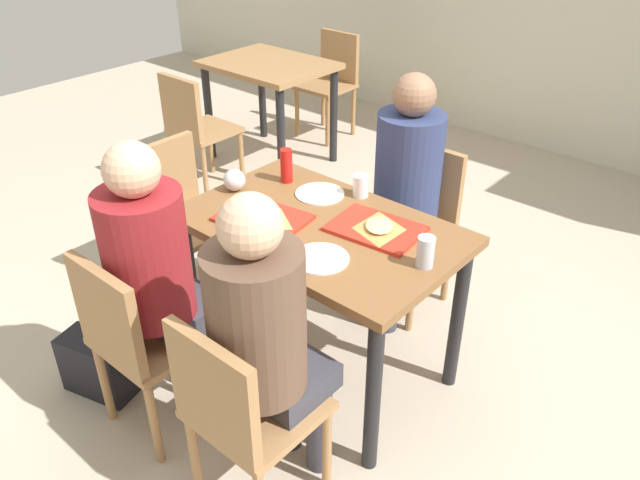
% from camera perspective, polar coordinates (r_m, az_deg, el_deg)
% --- Properties ---
extents(ground_plane, '(10.00, 10.00, 0.02)m').
position_cam_1_polar(ground_plane, '(3.05, 0.00, -11.37)').
color(ground_plane, '#B7A893').
extents(main_table, '(1.16, 0.73, 0.77)m').
position_cam_1_polar(main_table, '(2.64, 0.00, -0.64)').
color(main_table, brown).
rests_on(main_table, ground_plane).
extents(chair_near_left, '(0.40, 0.40, 0.85)m').
position_cam_1_polar(chair_near_left, '(2.53, -16.42, -8.32)').
color(chair_near_left, '#9E7247').
rests_on(chair_near_left, ground_plane).
extents(chair_near_right, '(0.40, 0.40, 0.85)m').
position_cam_1_polar(chair_near_right, '(2.17, -7.38, -15.07)').
color(chair_near_right, '#9E7247').
rests_on(chair_near_right, ground_plane).
extents(chair_far_side, '(0.40, 0.40, 0.85)m').
position_cam_1_polar(chair_far_side, '(3.25, 8.67, 2.20)').
color(chair_far_side, '#9E7247').
rests_on(chair_far_side, ground_plane).
extents(chair_left_end, '(0.40, 0.40, 0.85)m').
position_cam_1_polar(chair_left_end, '(3.35, -12.60, 2.72)').
color(chair_left_end, '#9E7247').
rests_on(chair_left_end, ground_plane).
extents(person_in_red, '(0.32, 0.42, 1.26)m').
position_cam_1_polar(person_in_red, '(2.45, -14.61, -2.37)').
color(person_in_red, '#383842').
rests_on(person_in_red, ground_plane).
extents(person_in_brown_jacket, '(0.32, 0.42, 1.26)m').
position_cam_1_polar(person_in_brown_jacket, '(2.07, -4.98, -8.31)').
color(person_in_brown_jacket, '#383842').
rests_on(person_in_brown_jacket, ground_plane).
extents(person_far_side, '(0.32, 0.42, 1.26)m').
position_cam_1_polar(person_far_side, '(3.03, 7.58, 5.29)').
color(person_far_side, '#383842').
rests_on(person_far_side, ground_plane).
extents(tray_red_near, '(0.39, 0.31, 0.02)m').
position_cam_1_polar(tray_red_near, '(2.62, -5.19, 2.01)').
color(tray_red_near, red).
rests_on(tray_red_near, main_table).
extents(tray_red_far, '(0.39, 0.30, 0.02)m').
position_cam_1_polar(tray_red_far, '(2.54, 5.08, 1.04)').
color(tray_red_far, red).
rests_on(tray_red_far, main_table).
extents(paper_plate_center, '(0.22, 0.22, 0.01)m').
position_cam_1_polar(paper_plate_center, '(2.81, -0.02, 4.24)').
color(paper_plate_center, white).
rests_on(paper_plate_center, main_table).
extents(paper_plate_near_edge, '(0.22, 0.22, 0.01)m').
position_cam_1_polar(paper_plate_near_edge, '(2.35, 0.02, -1.69)').
color(paper_plate_near_edge, white).
rests_on(paper_plate_near_edge, main_table).
extents(pizza_slice_a, '(0.23, 0.17, 0.02)m').
position_cam_1_polar(pizza_slice_a, '(2.59, -5.12, 2.11)').
color(pizza_slice_a, tan).
rests_on(pizza_slice_a, tray_red_near).
extents(pizza_slice_b, '(0.25, 0.26, 0.02)m').
position_cam_1_polar(pizza_slice_b, '(2.52, 5.41, 1.20)').
color(pizza_slice_b, '#C68C47').
rests_on(pizza_slice_b, tray_red_far).
extents(plastic_cup_a, '(0.07, 0.07, 0.10)m').
position_cam_1_polar(plastic_cup_a, '(2.79, 3.73, 4.95)').
color(plastic_cup_a, white).
rests_on(plastic_cup_a, main_table).
extents(plastic_cup_b, '(0.07, 0.07, 0.10)m').
position_cam_1_polar(plastic_cup_b, '(2.35, -4.41, -0.57)').
color(plastic_cup_b, white).
rests_on(plastic_cup_b, main_table).
extents(soda_can, '(0.07, 0.07, 0.12)m').
position_cam_1_polar(soda_can, '(2.32, 9.57, -1.08)').
color(soda_can, '#B7BCC6').
rests_on(soda_can, main_table).
extents(condiment_bottle, '(0.06, 0.06, 0.16)m').
position_cam_1_polar(condiment_bottle, '(2.90, -3.07, 6.77)').
color(condiment_bottle, red).
rests_on(condiment_bottle, main_table).
extents(foil_bundle, '(0.10, 0.10, 0.10)m').
position_cam_1_polar(foil_bundle, '(2.86, -7.78, 5.42)').
color(foil_bundle, silver).
rests_on(foil_bundle, main_table).
extents(handbag, '(0.35, 0.24, 0.28)m').
position_cam_1_polar(handbag, '(3.00, -19.52, -10.69)').
color(handbag, black).
rests_on(handbag, ground_plane).
extents(background_table, '(0.90, 0.70, 0.77)m').
position_cam_1_polar(background_table, '(4.86, -4.64, 14.30)').
color(background_table, '#9E7247').
rests_on(background_table, ground_plane).
extents(background_chair_near, '(0.40, 0.40, 0.85)m').
position_cam_1_polar(background_chair_near, '(4.45, -11.34, 10.20)').
color(background_chair_near, '#9E7247').
rests_on(background_chair_near, ground_plane).
extents(background_chair_far, '(0.40, 0.40, 0.85)m').
position_cam_1_polar(background_chair_far, '(5.41, 1.09, 14.62)').
color(background_chair_far, '#9E7247').
rests_on(background_chair_far, ground_plane).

